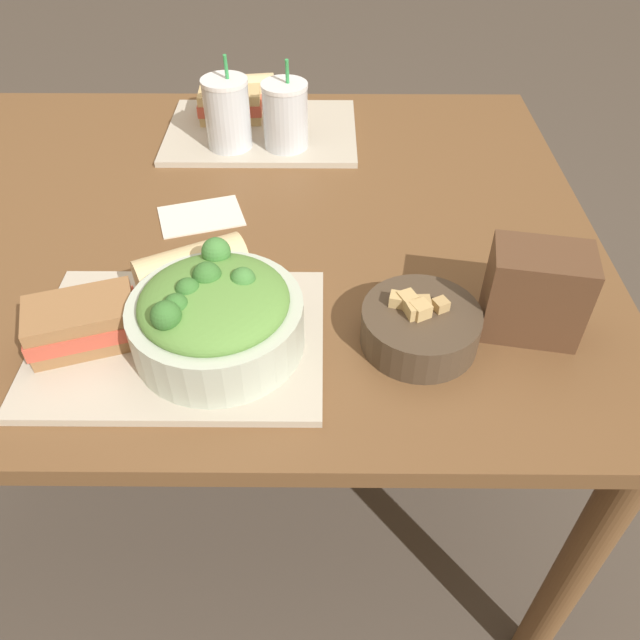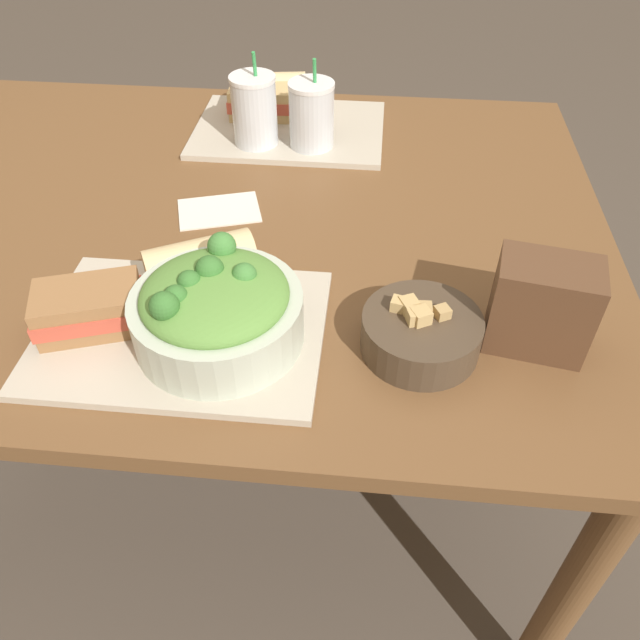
# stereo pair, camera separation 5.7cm
# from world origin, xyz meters

# --- Properties ---
(ground_plane) EXTENTS (12.00, 12.00, 0.00)m
(ground_plane) POSITION_xyz_m (0.00, 0.00, 0.00)
(ground_plane) COLOR #4C4238
(dining_table) EXTENTS (1.37, 1.05, 0.72)m
(dining_table) POSITION_xyz_m (0.00, 0.00, 0.64)
(dining_table) COLOR brown
(dining_table) RESTS_ON ground_plane
(tray_near) EXTENTS (0.40, 0.29, 0.01)m
(tray_near) POSITION_xyz_m (0.02, -0.32, 0.73)
(tray_near) COLOR #BCB29E
(tray_near) RESTS_ON dining_table
(tray_far) EXTENTS (0.40, 0.29, 0.01)m
(tray_far) POSITION_xyz_m (0.08, 0.32, 0.73)
(tray_far) COLOR #BCB29E
(tray_far) RESTS_ON dining_table
(salad_bowl) EXTENTS (0.23, 0.23, 0.12)m
(salad_bowl) POSITION_xyz_m (0.08, -0.33, 0.79)
(salad_bowl) COLOR beige
(salad_bowl) RESTS_ON tray_near
(soup_bowl) EXTENTS (0.16, 0.16, 0.08)m
(soup_bowl) POSITION_xyz_m (0.35, -0.31, 0.75)
(soup_bowl) COLOR #473828
(soup_bowl) RESTS_ON dining_table
(sandwich_near) EXTENTS (0.17, 0.13, 0.06)m
(sandwich_near) POSITION_xyz_m (-0.11, -0.32, 0.77)
(sandwich_near) COLOR olive
(sandwich_near) RESTS_ON tray_near
(baguette_near) EXTENTS (0.18, 0.14, 0.07)m
(baguette_near) POSITION_xyz_m (0.03, -0.21, 0.77)
(baguette_near) COLOR #DBBC84
(baguette_near) RESTS_ON tray_near
(sandwich_far) EXTENTS (0.14, 0.10, 0.06)m
(sandwich_far) POSITION_xyz_m (0.02, 0.37, 0.77)
(sandwich_far) COLOR tan
(sandwich_far) RESTS_ON tray_far
(baguette_far) EXTENTS (0.16, 0.09, 0.07)m
(baguette_far) POSITION_xyz_m (0.04, 0.42, 0.77)
(baguette_far) COLOR #DBBC84
(baguette_far) RESTS_ON tray_far
(drink_cup_dark) EXTENTS (0.09, 0.09, 0.18)m
(drink_cup_dark) POSITION_xyz_m (0.03, 0.24, 0.80)
(drink_cup_dark) COLOR silver
(drink_cup_dark) RESTS_ON tray_far
(drink_cup_red) EXTENTS (0.09, 0.09, 0.18)m
(drink_cup_red) POSITION_xyz_m (0.14, 0.24, 0.80)
(drink_cup_red) COLOR silver
(drink_cup_red) RESTS_ON tray_far
(chip_bag) EXTENTS (0.14, 0.11, 0.13)m
(chip_bag) POSITION_xyz_m (0.51, -0.28, 0.79)
(chip_bag) COLOR brown
(chip_bag) RESTS_ON dining_table
(napkin_folded) EXTENTS (0.17, 0.14, 0.00)m
(napkin_folded) POSITION_xyz_m (-0.00, 0.00, 0.72)
(napkin_folded) COLOR silver
(napkin_folded) RESTS_ON dining_table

